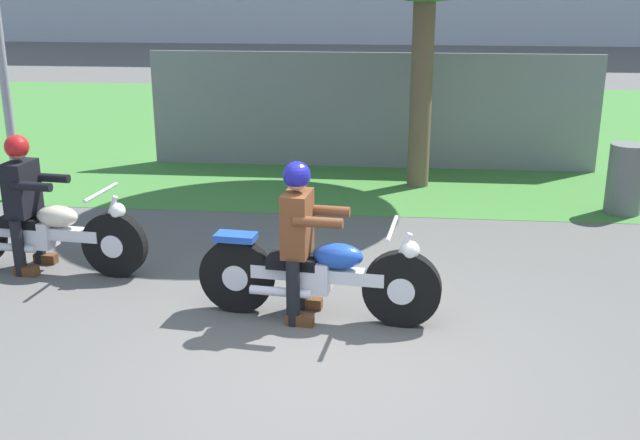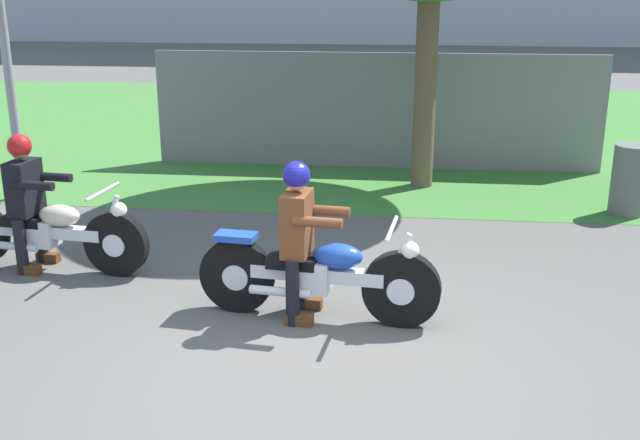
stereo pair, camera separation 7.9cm
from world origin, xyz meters
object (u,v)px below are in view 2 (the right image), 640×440
(motorcycle_lead, at_px, (318,275))
(trash_can, at_px, (630,180))
(rider_lead, at_px, (299,228))
(motorcycle_follow, at_px, (46,232))
(rider_follow, at_px, (27,191))

(motorcycle_lead, distance_m, trash_can, 5.02)
(rider_lead, xyz_separation_m, trash_can, (3.73, 3.52, -0.38))
(rider_lead, bearing_deg, motorcycle_follow, 168.83)
(rider_lead, bearing_deg, motorcycle_lead, -0.78)
(rider_lead, relative_size, motorcycle_follow, 0.63)
(motorcycle_lead, xyz_separation_m, rider_follow, (-3.08, 0.89, 0.42))
(motorcycle_follow, distance_m, rider_follow, 0.46)
(rider_follow, height_order, trash_can, rider_follow)
(motorcycle_lead, height_order, trash_can, trash_can)
(rider_lead, height_order, trash_can, rider_lead)
(motorcycle_lead, height_order, rider_lead, rider_lead)
(motorcycle_lead, distance_m, motorcycle_follow, 3.04)
(trash_can, bearing_deg, rider_follow, -158.23)
(motorcycle_lead, bearing_deg, rider_follow, 169.91)
(motorcycle_lead, distance_m, rider_lead, 0.46)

